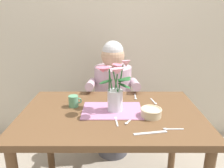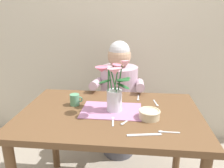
# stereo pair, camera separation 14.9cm
# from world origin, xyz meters

# --- Properties ---
(wood_panel_backdrop) EXTENTS (4.00, 0.10, 2.50)m
(wood_panel_backdrop) POSITION_xyz_m (0.00, 1.05, 1.25)
(wood_panel_backdrop) COLOR beige
(wood_panel_backdrop) RESTS_ON ground_plane
(dining_table) EXTENTS (1.20, 0.80, 0.74)m
(dining_table) POSITION_xyz_m (0.00, 0.00, 0.64)
(dining_table) COLOR brown
(dining_table) RESTS_ON ground_plane
(seated_person) EXTENTS (0.45, 0.47, 1.14)m
(seated_person) POSITION_xyz_m (0.01, 0.62, 0.56)
(seated_person) COLOR #4C4C56
(seated_person) RESTS_ON ground_plane
(striped_placemat) EXTENTS (0.40, 0.28, 0.00)m
(striped_placemat) POSITION_xyz_m (0.01, 0.02, 0.74)
(striped_placemat) COLOR #B275A3
(striped_placemat) RESTS_ON dining_table
(flower_vase) EXTENTS (0.24, 0.27, 0.35)m
(flower_vase) POSITION_xyz_m (0.02, 0.01, 0.91)
(flower_vase) COLOR silver
(flower_vase) RESTS_ON dining_table
(ceramic_bowl) EXTENTS (0.14, 0.14, 0.06)m
(ceramic_bowl) POSITION_xyz_m (0.25, -0.07, 0.77)
(ceramic_bowl) COLOR beige
(ceramic_bowl) RESTS_ON dining_table
(dinner_knife) EXTENTS (0.19, 0.05, 0.00)m
(dinner_knife) POSITION_xyz_m (0.22, -0.28, 0.74)
(dinner_knife) COLOR silver
(dinner_knife) RESTS_ON dining_table
(tea_cup) EXTENTS (0.09, 0.07, 0.08)m
(tea_cup) POSITION_xyz_m (-0.26, 0.09, 0.78)
(tea_cup) COLOR #569970
(tea_cup) RESTS_ON dining_table
(spoon_0) EXTENTS (0.04, 0.12, 0.01)m
(spoon_0) POSITION_xyz_m (0.32, 0.16, 0.74)
(spoon_0) COLOR silver
(spoon_0) RESTS_ON dining_table
(spoon_1) EXTENTS (0.03, 0.12, 0.01)m
(spoon_1) POSITION_xyz_m (0.03, -0.12, 0.74)
(spoon_1) COLOR silver
(spoon_1) RESTS_ON dining_table
(spoon_2) EXTENTS (0.07, 0.11, 0.01)m
(spoon_2) POSITION_xyz_m (0.11, -0.14, 0.74)
(spoon_2) COLOR silver
(spoon_2) RESTS_ON dining_table
(spoon_3) EXTENTS (0.12, 0.02, 0.01)m
(spoon_3) POSITION_xyz_m (0.34, -0.23, 0.74)
(spoon_3) COLOR silver
(spoon_3) RESTS_ON dining_table
(spoon_4) EXTENTS (0.02, 0.12, 0.01)m
(spoon_4) POSITION_xyz_m (0.19, 0.26, 0.74)
(spoon_4) COLOR silver
(spoon_4) RESTS_ON dining_table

